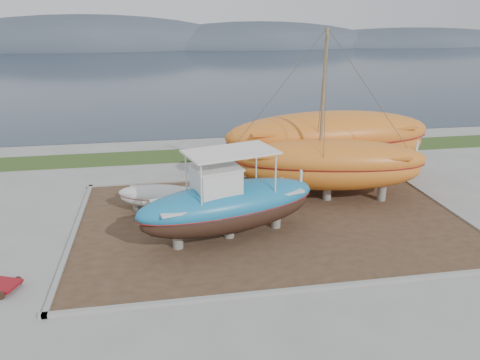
{
  "coord_description": "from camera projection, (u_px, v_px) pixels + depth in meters",
  "views": [
    {
      "loc": [
        -5.01,
        -15.91,
        9.43
      ],
      "look_at": [
        -1.53,
        4.0,
        2.16
      ],
      "focal_mm": 35.0,
      "sensor_mm": 36.0,
      "label": 1
    }
  ],
  "objects": [
    {
      "name": "ground",
      "position": [
        295.0,
        262.0,
        18.75
      ],
      "size": [
        140.0,
        140.0,
        0.0
      ],
      "primitive_type": "plane",
      "color": "gray",
      "rests_on": "ground"
    },
    {
      "name": "dirt_patch",
      "position": [
        271.0,
        220.0,
        22.45
      ],
      "size": [
        18.0,
        12.0,
        0.06
      ],
      "primitive_type": "cube",
      "color": "#422D1E",
      "rests_on": "ground"
    },
    {
      "name": "curb_frame",
      "position": [
        271.0,
        219.0,
        22.43
      ],
      "size": [
        18.6,
        12.6,
        0.15
      ],
      "primitive_type": null,
      "color": "gray",
      "rests_on": "ground"
    },
    {
      "name": "grass_strip",
      "position": [
        233.0,
        153.0,
        33.11
      ],
      "size": [
        44.0,
        3.0,
        0.08
      ],
      "primitive_type": "cube",
      "color": "#284219",
      "rests_on": "ground"
    },
    {
      "name": "sea",
      "position": [
        185.0,
        68.0,
        83.64
      ],
      "size": [
        260.0,
        100.0,
        0.04
      ],
      "primitive_type": null,
      "color": "#1C2A39",
      "rests_on": "ground"
    },
    {
      "name": "mountain_ridge",
      "position": [
        173.0,
        47.0,
        134.62
      ],
      "size": [
        200.0,
        36.0,
        20.0
      ],
      "primitive_type": null,
      "color": "#333D49",
      "rests_on": "ground"
    },
    {
      "name": "blue_caique",
      "position": [
        229.0,
        195.0,
        20.02
      ],
      "size": [
        8.58,
        4.67,
        3.94
      ],
      "primitive_type": null,
      "rotation": [
        0.0,
        0.0,
        0.27
      ],
      "color": "teal",
      "rests_on": "dirt_patch"
    },
    {
      "name": "white_dinghy",
      "position": [
        161.0,
        199.0,
        23.18
      ],
      "size": [
        4.54,
        2.66,
        1.28
      ],
      "primitive_type": null,
      "rotation": [
        0.0,
        0.0,
        -0.27
      ],
      "color": "silver",
      "rests_on": "dirt_patch"
    },
    {
      "name": "orange_sailboat",
      "position": [
        332.0,
        119.0,
        23.38
      ],
      "size": [
        10.31,
        4.91,
        8.7
      ],
      "primitive_type": null,
      "rotation": [
        0.0,
        0.0,
        -0.21
      ],
      "color": "#CB6A1F",
      "rests_on": "dirt_patch"
    },
    {
      "name": "orange_bare_hull",
      "position": [
        328.0,
        148.0,
        27.02
      ],
      "size": [
        12.25,
        3.95,
        3.99
      ],
      "primitive_type": null,
      "rotation": [
        0.0,
        0.0,
        0.02
      ],
      "color": "#CB6A1F",
      "rests_on": "dirt_patch"
    }
  ]
}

